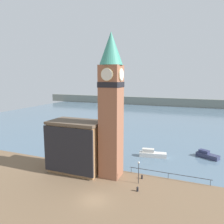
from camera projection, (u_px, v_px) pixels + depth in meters
ground_plane at (94, 200)px, 31.40m from camera, size 160.00×160.00×0.00m
water at (166, 117)px, 96.40m from camera, size 160.00×120.00×0.00m
far_shoreline at (176, 102)px, 132.64m from camera, size 180.00×3.00×5.00m
pier_railing at (168, 174)px, 37.77m from camera, size 13.99×0.08×1.09m
clock_tower at (111, 103)px, 37.17m from camera, size 3.94×3.94×24.87m
pier_building at (76, 146)px, 40.67m from camera, size 9.89×5.93×9.56m
boat_near at (152, 154)px, 48.43m from camera, size 6.07×2.60×1.79m
boat_far at (207, 155)px, 47.86m from camera, size 4.99×3.64×1.58m
mooring_bollard_near at (142, 177)px, 37.92m from camera, size 0.31×0.31×0.75m
mooring_bollard_far at (138, 189)px, 33.73m from camera, size 0.34×0.34×0.76m
lamp_post at (139, 168)px, 35.91m from camera, size 0.32×0.32×3.81m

